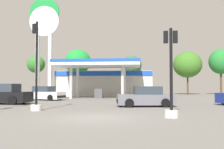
{
  "coord_description": "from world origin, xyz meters",
  "views": [
    {
      "loc": [
        2.1,
        -12.67,
        1.5
      ],
      "look_at": [
        -0.66,
        13.73,
        2.52
      ],
      "focal_mm": 44.35,
      "sensor_mm": 36.0,
      "label": 1
    }
  ],
  "objects_px": {
    "car_0": "(2,95)",
    "car_2": "(146,97)",
    "car_1": "(45,94)",
    "tree_3": "(187,65)",
    "traffic_signal_2": "(171,83)",
    "tree_0": "(36,65)",
    "traffic_signal_0": "(36,81)",
    "tree_2": "(131,65)",
    "tree_1": "(78,62)",
    "station_pole_sign": "(44,34)",
    "tree_4": "(221,62)"
  },
  "relations": [
    {
      "from": "traffic_signal_2",
      "to": "tree_0",
      "type": "height_order",
      "value": "tree_0"
    },
    {
      "from": "car_0",
      "to": "tree_2",
      "type": "xyz_separation_m",
      "value": [
        9.55,
        21.53,
        3.79
      ]
    },
    {
      "from": "tree_1",
      "to": "station_pole_sign",
      "type": "bearing_deg",
      "value": -100.22
    },
    {
      "from": "traffic_signal_2",
      "to": "station_pole_sign",
      "type": "bearing_deg",
      "value": 123.25
    },
    {
      "from": "station_pole_sign",
      "to": "traffic_signal_0",
      "type": "height_order",
      "value": "station_pole_sign"
    },
    {
      "from": "traffic_signal_2",
      "to": "tree_2",
      "type": "bearing_deg",
      "value": 95.51
    },
    {
      "from": "tree_3",
      "to": "tree_0",
      "type": "bearing_deg",
      "value": -175.89
    },
    {
      "from": "car_0",
      "to": "traffic_signal_0",
      "type": "relative_size",
      "value": 0.86
    },
    {
      "from": "station_pole_sign",
      "to": "traffic_signal_0",
      "type": "xyz_separation_m",
      "value": [
        6.07,
        -18.08,
        -6.35
      ]
    },
    {
      "from": "car_1",
      "to": "traffic_signal_2",
      "type": "distance_m",
      "value": 17.62
    },
    {
      "from": "car_2",
      "to": "traffic_signal_2",
      "type": "bearing_deg",
      "value": -80.65
    },
    {
      "from": "station_pole_sign",
      "to": "traffic_signal_2",
      "type": "distance_m",
      "value": 25.69
    },
    {
      "from": "tree_0",
      "to": "tree_4",
      "type": "bearing_deg",
      "value": 3.69
    },
    {
      "from": "car_0",
      "to": "traffic_signal_0",
      "type": "height_order",
      "value": "traffic_signal_0"
    },
    {
      "from": "station_pole_sign",
      "to": "car_0",
      "type": "bearing_deg",
      "value": -84.49
    },
    {
      "from": "traffic_signal_2",
      "to": "car_2",
      "type": "bearing_deg",
      "value": 99.35
    },
    {
      "from": "traffic_signal_0",
      "to": "tree_1",
      "type": "height_order",
      "value": "tree_1"
    },
    {
      "from": "traffic_signal_0",
      "to": "tree_4",
      "type": "relative_size",
      "value": 0.74
    },
    {
      "from": "car_2",
      "to": "tree_3",
      "type": "xyz_separation_m",
      "value": [
        7.02,
        25.1,
        4.09
      ]
    },
    {
      "from": "tree_2",
      "to": "tree_3",
      "type": "height_order",
      "value": "tree_3"
    },
    {
      "from": "tree_3",
      "to": "tree_2",
      "type": "bearing_deg",
      "value": -166.58
    },
    {
      "from": "car_0",
      "to": "tree_1",
      "type": "height_order",
      "value": "tree_1"
    },
    {
      "from": "tree_0",
      "to": "tree_3",
      "type": "relative_size",
      "value": 0.92
    },
    {
      "from": "tree_2",
      "to": "tree_4",
      "type": "relative_size",
      "value": 0.84
    },
    {
      "from": "station_pole_sign",
      "to": "tree_4",
      "type": "distance_m",
      "value": 27.2
    },
    {
      "from": "car_1",
      "to": "station_pole_sign",
      "type": "bearing_deg",
      "value": 110.89
    },
    {
      "from": "car_0",
      "to": "tree_4",
      "type": "bearing_deg",
      "value": 45.34
    },
    {
      "from": "station_pole_sign",
      "to": "tree_2",
      "type": "bearing_deg",
      "value": 38.85
    },
    {
      "from": "station_pole_sign",
      "to": "tree_3",
      "type": "bearing_deg",
      "value": 28.85
    },
    {
      "from": "car_0",
      "to": "car_2",
      "type": "bearing_deg",
      "value": -7.43
    },
    {
      "from": "tree_1",
      "to": "tree_2",
      "type": "bearing_deg",
      "value": -12.42
    },
    {
      "from": "station_pole_sign",
      "to": "traffic_signal_2",
      "type": "xyz_separation_m",
      "value": [
        13.63,
        -20.79,
        -6.46
      ]
    },
    {
      "from": "car_2",
      "to": "tree_4",
      "type": "xyz_separation_m",
      "value": [
        12.17,
        25.26,
        4.55
      ]
    },
    {
      "from": "traffic_signal_2",
      "to": "tree_4",
      "type": "xyz_separation_m",
      "value": [
        11.1,
        31.74,
        3.59
      ]
    },
    {
      "from": "tree_2",
      "to": "tree_0",
      "type": "bearing_deg",
      "value": 178.65
    },
    {
      "from": "car_0",
      "to": "tree_0",
      "type": "height_order",
      "value": "tree_0"
    },
    {
      "from": "car_2",
      "to": "tree_4",
      "type": "relative_size",
      "value": 0.58
    },
    {
      "from": "car_2",
      "to": "traffic_signal_0",
      "type": "height_order",
      "value": "traffic_signal_0"
    },
    {
      "from": "traffic_signal_0",
      "to": "traffic_signal_2",
      "type": "height_order",
      "value": "traffic_signal_0"
    },
    {
      "from": "tree_3",
      "to": "car_1",
      "type": "bearing_deg",
      "value": -133.51
    },
    {
      "from": "tree_1",
      "to": "traffic_signal_0",
      "type": "bearing_deg",
      "value": -81.77
    },
    {
      "from": "tree_1",
      "to": "tree_2",
      "type": "relative_size",
      "value": 1.22
    },
    {
      "from": "traffic_signal_0",
      "to": "tree_0",
      "type": "xyz_separation_m",
      "value": [
        -10.66,
        27.14,
        3.1
      ]
    },
    {
      "from": "station_pole_sign",
      "to": "car_0",
      "type": "relative_size",
      "value": 2.79
    },
    {
      "from": "car_0",
      "to": "car_1",
      "type": "xyz_separation_m",
      "value": [
        1.44,
        5.81,
        -0.1
      ]
    },
    {
      "from": "car_1",
      "to": "tree_3",
      "type": "relative_size",
      "value": 0.62
    },
    {
      "from": "traffic_signal_2",
      "to": "tree_2",
      "type": "height_order",
      "value": "tree_2"
    },
    {
      "from": "tree_2",
      "to": "traffic_signal_2",
      "type": "bearing_deg",
      "value": -84.49
    },
    {
      "from": "tree_0",
      "to": "tree_1",
      "type": "relative_size",
      "value": 0.85
    },
    {
      "from": "tree_4",
      "to": "car_0",
      "type": "bearing_deg",
      "value": -134.66
    }
  ]
}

